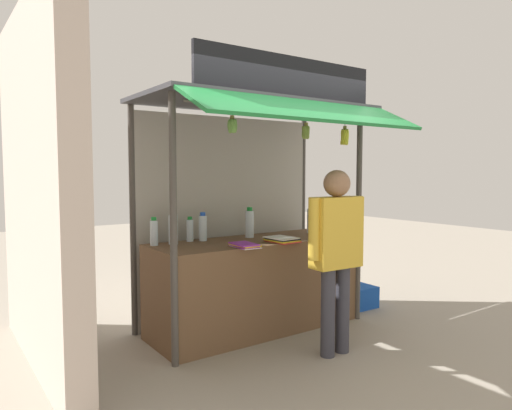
{
  "coord_description": "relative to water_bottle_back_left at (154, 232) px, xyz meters",
  "views": [
    {
      "loc": [
        -2.68,
        -3.81,
        1.6
      ],
      "look_at": [
        0.0,
        0.0,
        1.26
      ],
      "focal_mm": 32.85,
      "sensor_mm": 36.0,
      "label": 1
    }
  ],
  "objects": [
    {
      "name": "water_bottle_right",
      "position": [
        0.51,
        -0.01,
        0.01
      ],
      "size": [
        0.08,
        0.08,
        0.28
      ],
      "color": "silver",
      "rests_on": "stall_counter"
    },
    {
      "name": "magazine_stack_front_left",
      "position": [
        0.63,
        -0.57,
        -0.11
      ],
      "size": [
        0.21,
        0.3,
        0.04
      ],
      "color": "white",
      "rests_on": "stall_counter"
    },
    {
      "name": "banana_bunch_inner_right",
      "position": [
        0.41,
        -0.72,
        0.94
      ],
      "size": [
        0.1,
        0.1,
        0.23
      ],
      "color": "#332D23"
    },
    {
      "name": "water_bottle_back_left",
      "position": [
        0.0,
        0.0,
        0.0
      ],
      "size": [
        0.07,
        0.07,
        0.26
      ],
      "color": "silver",
      "rests_on": "stall_counter"
    },
    {
      "name": "water_bottle_mid_left",
      "position": [
        0.18,
        -0.03,
        0.02
      ],
      "size": [
        0.09,
        0.09,
        0.31
      ],
      "color": "silver",
      "rests_on": "stall_counter"
    },
    {
      "name": "banana_bunch_leftmost",
      "position": [
        1.73,
        -0.72,
        0.91
      ],
      "size": [
        0.1,
        0.1,
        0.28
      ],
      "color": "#332D23"
    },
    {
      "name": "stall_counter",
      "position": [
        0.98,
        -0.25,
        -0.58
      ],
      "size": [
        2.15,
        0.75,
        0.91
      ],
      "primitive_type": "cube",
      "color": "brown",
      "rests_on": "ground"
    },
    {
      "name": "vendor_person",
      "position": [
        1.16,
        -1.19,
        -0.07
      ],
      "size": [
        0.61,
        0.23,
        1.61
      ],
      "rotation": [
        0.0,
        0.0,
        3.1
      ],
      "color": "#383842",
      "rests_on": "ground"
    },
    {
      "name": "water_bottle_front_right",
      "position": [
        1.02,
        -0.08,
        0.02
      ],
      "size": [
        0.09,
        0.09,
        0.32
      ],
      "color": "silver",
      "rests_on": "stall_counter"
    },
    {
      "name": "magazine_stack_far_left",
      "position": [
        1.1,
        -0.52,
        -0.1
      ],
      "size": [
        0.26,
        0.31,
        0.05
      ],
      "color": "red",
      "rests_on": "stall_counter"
    },
    {
      "name": "water_bottle_rear_center",
      "position": [
        1.77,
        -0.19,
        0.02
      ],
      "size": [
        0.09,
        0.09,
        0.31
      ],
      "color": "silver",
      "rests_on": "stall_counter"
    },
    {
      "name": "plastic_crate",
      "position": [
        2.4,
        -0.32,
        -0.91
      ],
      "size": [
        0.36,
        0.36,
        0.25
      ],
      "primitive_type": "cube",
      "rotation": [
        0.0,
        0.0,
        -0.02
      ],
      "color": "#194CB2",
      "rests_on": "ground"
    },
    {
      "name": "banana_bunch_rightmost",
      "position": [
        1.22,
        -0.72,
        0.93
      ],
      "size": [
        0.09,
        0.1,
        0.24
      ],
      "color": "#332D23"
    },
    {
      "name": "water_bottle_left",
      "position": [
        0.39,
        0.04,
        -0.01
      ],
      "size": [
        0.07,
        0.07,
        0.24
      ],
      "color": "silver",
      "rests_on": "stall_counter"
    },
    {
      "name": "neighbour_wall",
      "position": [
        -0.97,
        0.05,
        0.42
      ],
      "size": [
        0.2,
        2.4,
        2.91
      ],
      "primitive_type": "cube",
      "color": "beige",
      "rests_on": "ground"
    },
    {
      "name": "stall_structure",
      "position": [
        0.98,
        -0.11,
        0.57
      ],
      "size": [
        2.35,
        1.64,
        2.62
      ],
      "color": "#4C4742",
      "rests_on": "ground"
    },
    {
      "name": "ground_plane",
      "position": [
        0.98,
        -0.25,
        -1.03
      ],
      "size": [
        20.0,
        20.0,
        0.0
      ],
      "primitive_type": "plane",
      "color": "#9E9384"
    }
  ]
}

